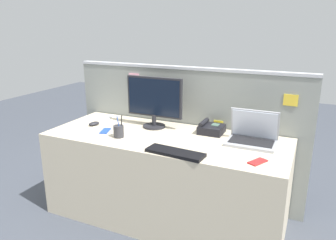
# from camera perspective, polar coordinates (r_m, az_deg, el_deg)

# --- Properties ---
(ground_plane) EXTENTS (10.00, 10.00, 0.00)m
(ground_plane) POSITION_cam_1_polar(r_m,az_deg,el_deg) (2.87, -0.43, -16.44)
(ground_plane) COLOR #424751
(desk) EXTENTS (1.90, 0.75, 0.71)m
(desk) POSITION_cam_1_polar(r_m,az_deg,el_deg) (2.69, -0.45, -10.05)
(desk) COLOR beige
(desk) RESTS_ON ground_plane
(cubicle_divider) EXTENTS (2.13, 0.08, 1.21)m
(cubicle_divider) POSITION_cam_1_polar(r_m,az_deg,el_deg) (2.95, 2.97, -2.35)
(cubicle_divider) COLOR gray
(cubicle_divider) RESTS_ON ground_plane
(desktop_monitor) EXTENTS (0.50, 0.19, 0.43)m
(desktop_monitor) POSITION_cam_1_polar(r_m,az_deg,el_deg) (2.72, -2.43, 3.55)
(desktop_monitor) COLOR #232328
(desktop_monitor) RESTS_ON desk
(laptop) EXTENTS (0.35, 0.25, 0.24)m
(laptop) POSITION_cam_1_polar(r_m,az_deg,el_deg) (2.47, 14.62, -2.57)
(laptop) COLOR #9EA0A8
(laptop) RESTS_ON desk
(desk_phone) EXTENTS (0.19, 0.19, 0.10)m
(desk_phone) POSITION_cam_1_polar(r_m,az_deg,el_deg) (2.64, 7.55, -1.50)
(desk_phone) COLOR black
(desk_phone) RESTS_ON desk
(keyboard_main) EXTENTS (0.42, 0.16, 0.02)m
(keyboard_main) POSITION_cam_1_polar(r_m,az_deg,el_deg) (2.21, 1.26, -5.74)
(keyboard_main) COLOR black
(keyboard_main) RESTS_ON desk
(computer_mouse_right_hand) EXTENTS (0.09, 0.12, 0.03)m
(computer_mouse_right_hand) POSITION_cam_1_polar(r_m,az_deg,el_deg) (2.89, -12.81, -0.60)
(computer_mouse_right_hand) COLOR #232328
(computer_mouse_right_hand) RESTS_ON desk
(pen_cup) EXTENTS (0.08, 0.08, 0.18)m
(pen_cup) POSITION_cam_1_polar(r_m,az_deg,el_deg) (2.55, -8.66, -1.97)
(pen_cup) COLOR #333338
(pen_cup) RESTS_ON desk
(cell_phone_white_slab) EXTENTS (0.07, 0.14, 0.01)m
(cell_phone_white_slab) POSITION_cam_1_polar(r_m,az_deg,el_deg) (3.11, -10.38, 0.53)
(cell_phone_white_slab) COLOR silver
(cell_phone_white_slab) RESTS_ON desk
(cell_phone_red_case) EXTENTS (0.12, 0.15, 0.01)m
(cell_phone_red_case) POSITION_cam_1_polar(r_m,az_deg,el_deg) (2.16, 15.48, -7.08)
(cell_phone_red_case) COLOR #B22323
(cell_phone_red_case) RESTS_ON desk
(cell_phone_blue_case) EXTENTS (0.10, 0.15, 0.01)m
(cell_phone_blue_case) POSITION_cam_1_polar(r_m,az_deg,el_deg) (2.72, -10.95, -1.87)
(cell_phone_blue_case) COLOR blue
(cell_phone_blue_case) RESTS_ON desk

